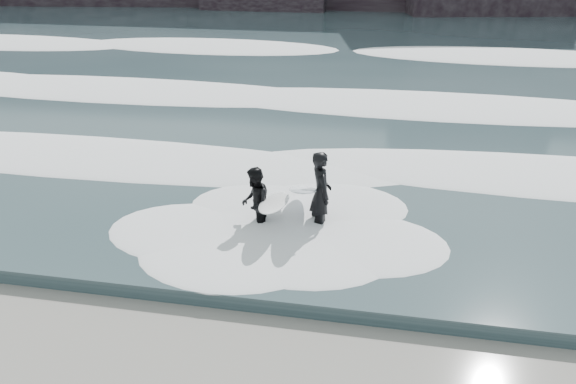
% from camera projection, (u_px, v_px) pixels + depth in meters
% --- Properties ---
extents(sea, '(90.00, 52.00, 0.30)m').
position_uv_depth(sea, '(350.00, 41.00, 32.85)').
color(sea, '#2F4146').
rests_on(sea, ground).
extents(foam_near, '(60.00, 3.20, 0.20)m').
position_uv_depth(foam_near, '(288.00, 162.00, 14.90)').
color(foam_near, white).
rests_on(foam_near, sea).
extents(foam_mid, '(60.00, 4.00, 0.24)m').
position_uv_depth(foam_mid, '(322.00, 94.00, 21.14)').
color(foam_mid, white).
rests_on(foam_mid, sea).
extents(foam_far, '(60.00, 4.80, 0.30)m').
position_uv_depth(foam_far, '(344.00, 49.00, 29.15)').
color(foam_far, white).
rests_on(foam_far, sea).
extents(surfer_left, '(1.23, 2.19, 1.88)m').
position_uv_depth(surfer_left, '(317.00, 193.00, 11.86)').
color(surfer_left, black).
rests_on(surfer_left, ground).
extents(surfer_right, '(1.07, 2.06, 1.56)m').
position_uv_depth(surfer_right, '(258.00, 203.00, 11.78)').
color(surfer_right, black).
rests_on(surfer_right, ground).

